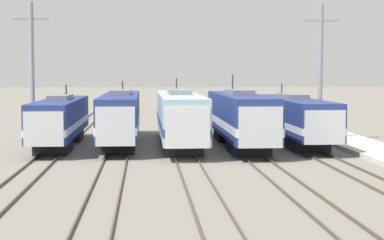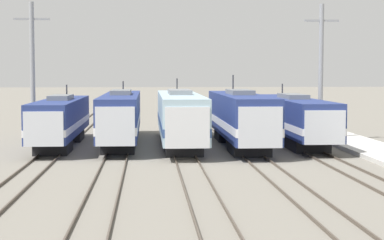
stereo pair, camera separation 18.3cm
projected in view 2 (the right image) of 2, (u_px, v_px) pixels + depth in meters
ground_plane at (186, 161)px, 41.55m from camera, size 400.00×400.00×0.00m
rail_pair_far_left at (43, 161)px, 40.91m from camera, size 1.50×120.00×0.15m
rail_pair_center_left at (115, 160)px, 41.22m from camera, size 1.51×120.00×0.15m
rail_pair_center at (186, 159)px, 41.54m from camera, size 1.51×120.00×0.15m
rail_pair_center_right at (256, 159)px, 41.86m from camera, size 1.51×120.00×0.15m
rail_pair_far_right at (325, 158)px, 42.17m from camera, size 1.50×120.00×0.15m
locomotive_far_left at (60, 120)px, 49.01m from camera, size 2.81×16.95×4.69m
locomotive_center_left at (121, 117)px, 50.55m from camera, size 2.81×19.88×4.94m
locomotive_center at (180, 117)px, 49.29m from camera, size 3.10×19.75×5.19m
locomotive_center_right at (241, 118)px, 48.75m from camera, size 3.10×18.18×5.49m
locomotive_far_right at (294, 118)px, 50.99m from camera, size 3.02×18.84×4.72m
catenary_tower_left at (33, 71)px, 50.90m from camera, size 2.83×0.38×11.26m
catenary_tower_right at (321, 71)px, 52.50m from camera, size 2.83×0.38×11.26m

